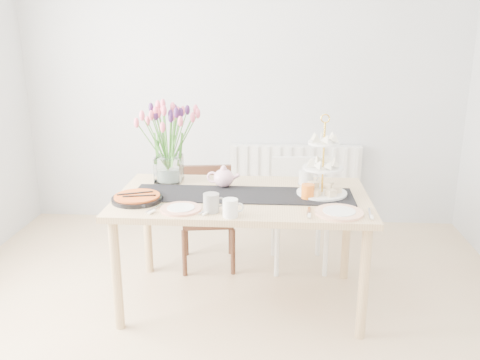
# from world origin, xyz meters

# --- Properties ---
(room_shell) EXTENTS (4.50, 4.50, 4.50)m
(room_shell) POSITION_xyz_m (0.00, 0.00, 1.30)
(room_shell) COLOR tan
(room_shell) RESTS_ON ground
(radiator) EXTENTS (1.20, 0.08, 0.60)m
(radiator) POSITION_xyz_m (0.50, 2.19, 0.45)
(radiator) COLOR white
(radiator) RESTS_ON room_shell
(dining_table) EXTENTS (1.60, 0.90, 0.75)m
(dining_table) POSITION_xyz_m (0.11, 0.71, 0.67)
(dining_table) COLOR tan
(dining_table) RESTS_ON ground
(chair_brown) EXTENTS (0.44, 0.44, 0.75)m
(chair_brown) POSITION_xyz_m (-0.20, 1.31, 0.43)
(chair_brown) COLOR #3B2115
(chair_brown) RESTS_ON ground
(chair_white) EXTENTS (0.43, 0.43, 0.82)m
(chair_white) POSITION_xyz_m (0.50, 1.35, 0.48)
(chair_white) COLOR white
(chair_white) RESTS_ON ground
(table_runner) EXTENTS (1.40, 0.35, 0.01)m
(table_runner) POSITION_xyz_m (0.11, 0.71, 0.75)
(table_runner) COLOR black
(table_runner) RESTS_ON dining_table
(tulip_vase) EXTENTS (0.65, 0.65, 0.56)m
(tulip_vase) POSITION_xyz_m (-0.42, 0.99, 1.11)
(tulip_vase) COLOR silver
(tulip_vase) RESTS_ON dining_table
(cake_stand) EXTENTS (0.32, 0.32, 0.47)m
(cake_stand) POSITION_xyz_m (0.62, 0.75, 0.88)
(cake_stand) COLOR gold
(cake_stand) RESTS_ON dining_table
(teapot) EXTENTS (0.24, 0.20, 0.14)m
(teapot) POSITION_xyz_m (-0.02, 0.87, 0.82)
(teapot) COLOR silver
(teapot) RESTS_ON dining_table
(cream_jug) EXTENTS (0.11, 0.11, 0.10)m
(cream_jug) POSITION_xyz_m (0.53, 0.98, 0.80)
(cream_jug) COLOR silver
(cream_jug) RESTS_ON dining_table
(tart_tin) EXTENTS (0.31, 0.31, 0.04)m
(tart_tin) POSITION_xyz_m (-0.53, 0.56, 0.77)
(tart_tin) COLOR black
(tart_tin) RESTS_ON dining_table
(mug_grey) EXTENTS (0.12, 0.12, 0.11)m
(mug_grey) POSITION_xyz_m (-0.05, 0.39, 0.81)
(mug_grey) COLOR gray
(mug_grey) RESTS_ON dining_table
(mug_white) EXTENTS (0.11, 0.11, 0.10)m
(mug_white) POSITION_xyz_m (0.07, 0.32, 0.80)
(mug_white) COLOR white
(mug_white) RESTS_ON dining_table
(mug_orange) EXTENTS (0.11, 0.11, 0.10)m
(mug_orange) POSITION_xyz_m (0.52, 0.66, 0.80)
(mug_orange) COLOR orange
(mug_orange) RESTS_ON dining_table
(plate_left) EXTENTS (0.32, 0.32, 0.01)m
(plate_left) POSITION_xyz_m (-0.23, 0.42, 0.76)
(plate_left) COLOR silver
(plate_left) RESTS_ON dining_table
(plate_right) EXTENTS (0.31, 0.31, 0.01)m
(plate_right) POSITION_xyz_m (0.69, 0.42, 0.76)
(plate_right) COLOR white
(plate_right) RESTS_ON dining_table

